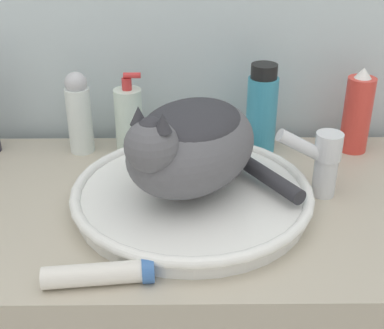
{
  "coord_description": "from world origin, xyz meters",
  "views": [
    {
      "loc": [
        0.03,
        -0.57,
        1.43
      ],
      "look_at": [
        0.04,
        0.25,
        0.99
      ],
      "focal_mm": 50.0,
      "sensor_mm": 36.0,
      "label": 1
    }
  ],
  "objects": [
    {
      "name": "faucet",
      "position": [
        0.28,
        0.3,
        0.97
      ],
      "size": [
        0.13,
        0.05,
        0.14
      ],
      "rotation": [
        0.0,
        0.0,
        -2.99
      ],
      "color": "silver",
      "rests_on": "vanity_counter"
    },
    {
      "name": "mouthwash_bottle",
      "position": [
        0.19,
        0.49,
        0.99
      ],
      "size": [
        0.07,
        0.07,
        0.2
      ],
      "color": "teal",
      "rests_on": "vanity_counter"
    },
    {
      "name": "cat",
      "position": [
        0.03,
        0.26,
        1.03
      ],
      "size": [
        0.35,
        0.33,
        0.18
      ],
      "rotation": [
        0.0,
        0.0,
        4.08
      ],
      "color": "#56565B",
      "rests_on": "sink_basin"
    },
    {
      "name": "cream_tube",
      "position": [
        -0.1,
        0.05,
        0.92
      ],
      "size": [
        0.17,
        0.05,
        0.04
      ],
      "rotation": [
        0.0,
        0.0,
        0.11
      ],
      "color": "silver",
      "rests_on": "vanity_counter"
    },
    {
      "name": "soap_pump_bottle",
      "position": [
        -0.1,
        0.49,
        0.97
      ],
      "size": [
        0.06,
        0.06,
        0.18
      ],
      "color": "silver",
      "rests_on": "vanity_counter"
    },
    {
      "name": "lotion_bottle_white",
      "position": [
        -0.2,
        0.49,
        0.99
      ],
      "size": [
        0.05,
        0.05,
        0.18
      ],
      "color": "silver",
      "rests_on": "vanity_counter"
    },
    {
      "name": "sink_basin",
      "position": [
        0.04,
        0.26,
        0.92
      ],
      "size": [
        0.44,
        0.44,
        0.04
      ],
      "color": "white",
      "rests_on": "vanity_counter"
    },
    {
      "name": "wall_back",
      "position": [
        0.0,
        0.61,
        1.2
      ],
      "size": [
        8.0,
        0.05,
        2.4
      ],
      "color": "silver",
      "rests_on": "ground_plane"
    },
    {
      "name": "spray_bottle_trigger",
      "position": [
        0.39,
        0.49,
        0.99
      ],
      "size": [
        0.06,
        0.06,
        0.19
      ],
      "color": "#DB3D33",
      "rests_on": "vanity_counter"
    }
  ]
}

